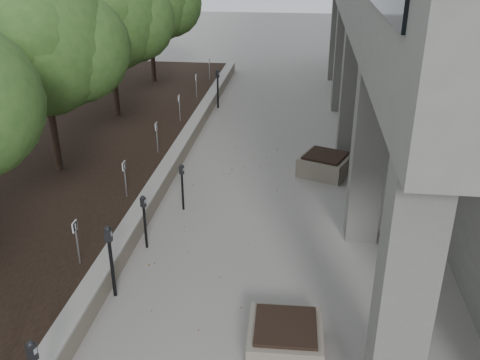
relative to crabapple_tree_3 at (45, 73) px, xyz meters
The scene contains 18 objects.
retaining_wall 4.25m from the crabapple_tree_3, 18.58° to the left, with size 0.39×26.00×0.50m, color gray, non-canonical shape.
planting_bed 3.16m from the crabapple_tree_3, 124.99° to the left, with size 7.00×26.00×0.40m, color black.
crabapple_tree_3 is the anchor object (origin of this frame).
crabapple_tree_4 5.00m from the crabapple_tree_3, 90.00° to the left, with size 4.60×4.00×5.44m, color #2F5621, non-canonical shape.
crabapple_tree_5 10.00m from the crabapple_tree_3, 90.00° to the left, with size 4.60×4.00×5.44m, color #2F5621, non-canonical shape.
parking_sign_3 5.59m from the crabapple_tree_3, 61.43° to the right, with size 0.04×0.22×0.96m, color black, non-canonical shape.
parking_sign_4 3.64m from the crabapple_tree_3, 31.48° to the right, with size 0.04×0.22×0.96m, color black, non-canonical shape.
parking_sign_5 3.64m from the crabapple_tree_3, 31.48° to the left, with size 0.04×0.22×0.96m, color black, non-canonical shape.
parking_sign_6 5.59m from the crabapple_tree_3, 61.43° to the left, with size 0.04×0.22×0.96m, color black, non-canonical shape.
parking_sign_7 8.20m from the crabapple_tree_3, 71.91° to the left, with size 0.04×0.22×0.96m, color black, non-canonical shape.
parking_sign_8 11.01m from the crabapple_tree_3, 76.87° to the left, with size 0.04×0.22×0.96m, color black, non-canonical shape.
parking_meter_2 6.36m from the crabapple_tree_3, 56.24° to the right, with size 0.15×0.11×1.55m, color black, non-canonical shape.
parking_meter_3 5.25m from the crabapple_tree_3, 42.60° to the right, with size 0.13×0.09×1.30m, color black, non-canonical shape.
parking_meter_4 4.74m from the crabapple_tree_3, 18.06° to the right, with size 0.12×0.09×1.25m, color black, non-canonical shape.
parking_meter_5 8.57m from the crabapple_tree_3, 66.35° to the left, with size 0.16×0.11×1.58m, color black, non-canonical shape.
planter_front 9.43m from the crabapple_tree_3, 42.41° to the right, with size 1.22×1.22×0.57m, color gray, non-canonical shape.
planter_back 8.10m from the crabapple_tree_3, 11.09° to the left, with size 1.30×1.30×0.61m, color gray, non-canonical shape.
berry_scatter 6.38m from the crabapple_tree_3, 32.55° to the right, with size 3.30×14.10×0.02m, color maroon, non-canonical shape.
Camera 1 is at (1.93, -5.03, 6.39)m, focal length 39.82 mm.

